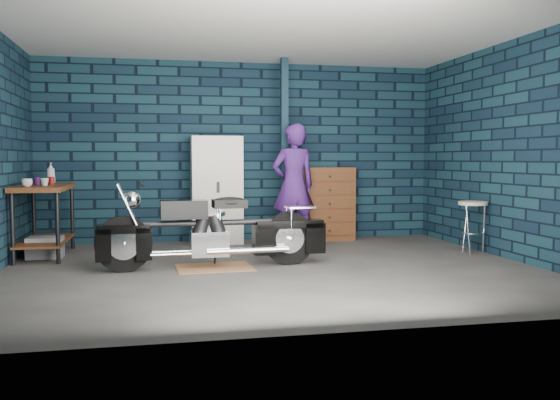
% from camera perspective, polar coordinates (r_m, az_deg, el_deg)
% --- Properties ---
extents(ground, '(6.00, 6.00, 0.00)m').
position_cam_1_polar(ground, '(6.73, -0.66, -6.67)').
color(ground, '#514E4B').
rests_on(ground, ground).
extents(room_walls, '(6.02, 5.01, 2.71)m').
position_cam_1_polar(room_walls, '(7.19, -1.54, 9.24)').
color(room_walls, black).
rests_on(room_walls, ground).
extents(support_post, '(0.10, 0.10, 2.70)m').
position_cam_1_polar(support_post, '(8.64, 0.42, 4.69)').
color(support_post, '#102733').
rests_on(support_post, ground).
extents(workbench, '(0.60, 1.40, 0.91)m').
position_cam_1_polar(workbench, '(8.12, -21.69, -1.88)').
color(workbench, brown).
rests_on(workbench, ground).
extents(drip_mat, '(0.88, 0.68, 0.01)m').
position_cam_1_polar(drip_mat, '(6.86, -6.34, -6.46)').
color(drip_mat, '#976742').
rests_on(drip_mat, ground).
extents(motorcycle, '(2.25, 0.70, 0.98)m').
position_cam_1_polar(motorcycle, '(6.79, -6.37, -2.43)').
color(motorcycle, black).
rests_on(motorcycle, ground).
extents(person, '(0.69, 0.50, 1.74)m').
position_cam_1_polar(person, '(8.38, 1.31, 1.41)').
color(person, '#471F74').
rests_on(person, ground).
extents(storage_bin, '(0.43, 0.30, 0.27)m').
position_cam_1_polar(storage_bin, '(8.02, -21.67, -4.26)').
color(storage_bin, '#96989E').
rests_on(storage_bin, ground).
extents(locker, '(0.73, 0.52, 1.57)m').
position_cam_1_polar(locker, '(8.78, -6.14, 0.97)').
color(locker, silver).
rests_on(locker, ground).
extents(tool_chest, '(0.83, 0.46, 1.11)m').
position_cam_1_polar(tool_chest, '(9.11, 4.38, -0.36)').
color(tool_chest, brown).
rests_on(tool_chest, ground).
extents(shop_stool, '(0.49, 0.49, 0.69)m').
position_cam_1_polar(shop_stool, '(8.18, 18.03, -2.53)').
color(shop_stool, beige).
rests_on(shop_stool, ground).
extents(cup_a, '(0.15, 0.15, 0.10)m').
position_cam_1_polar(cup_a, '(7.67, -23.18, 1.53)').
color(cup_a, beige).
rests_on(cup_a, workbench).
extents(cup_b, '(0.11, 0.11, 0.10)m').
position_cam_1_polar(cup_b, '(7.88, -21.71, 1.62)').
color(cup_b, beige).
rests_on(cup_b, workbench).
extents(mug_purple, '(0.08, 0.08, 0.10)m').
position_cam_1_polar(mug_purple, '(8.17, -22.35, 1.68)').
color(mug_purple, '#521965').
rests_on(mug_purple, workbench).
extents(mug_red, '(0.09, 0.09, 0.10)m').
position_cam_1_polar(mug_red, '(8.34, -21.12, 1.76)').
color(mug_red, '#9F1615').
rests_on(mug_red, workbench).
extents(bottle, '(0.15, 0.15, 0.29)m').
position_cam_1_polar(bottle, '(8.45, -21.19, 2.43)').
color(bottle, '#96989E').
rests_on(bottle, workbench).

